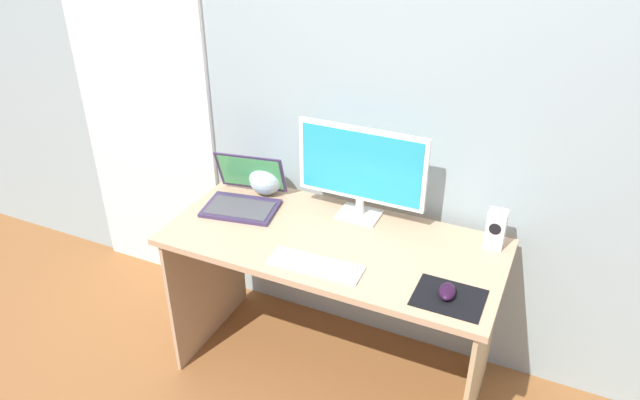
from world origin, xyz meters
name	(u,v)px	position (x,y,z in m)	size (l,w,h in m)	color
ground_plane	(331,370)	(0.00, 0.00, 0.00)	(8.00, 8.00, 0.00)	brown
wall_back	(371,94)	(0.00, 0.39, 1.25)	(6.00, 0.04, 2.50)	#93A9AC
door_left	(144,107)	(-1.22, 0.36, 1.01)	(0.82, 0.02, 2.02)	white
desk	(333,270)	(0.00, 0.00, 0.59)	(1.40, 0.64, 0.75)	tan
monitor	(361,169)	(0.03, 0.22, 0.98)	(0.57, 0.14, 0.42)	white
speaker_right	(496,229)	(0.61, 0.23, 0.83)	(0.07, 0.07, 0.16)	white
laptop	(244,196)	(-0.48, 0.09, 0.79)	(0.37, 0.35, 0.22)	#372B4D
fishbowl	(266,178)	(-0.45, 0.24, 0.82)	(0.16, 0.16, 0.16)	silver
keyboard_external	(315,265)	(0.01, -0.20, 0.75)	(0.37, 0.12, 0.01)	white
mousepad	(449,298)	(0.53, -0.17, 0.75)	(0.25, 0.20, 0.00)	black
mouse	(447,291)	(0.52, -0.17, 0.77)	(0.06, 0.10, 0.04)	black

